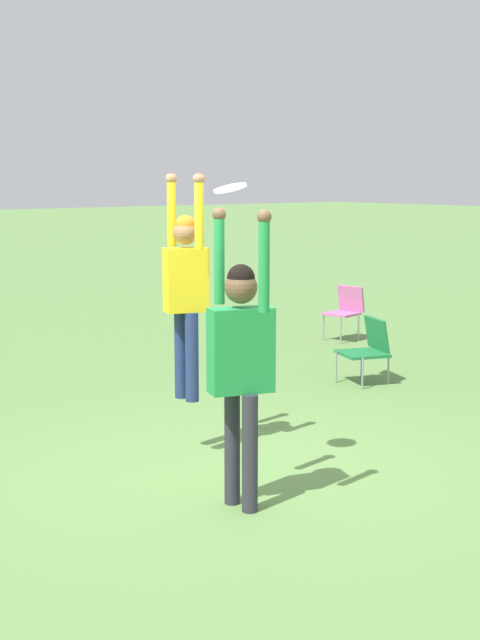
{
  "coord_description": "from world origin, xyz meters",
  "views": [
    {
      "loc": [
        5.75,
        -4.44,
        2.47
      ],
      "look_at": [
        0.02,
        0.09,
        1.3
      ],
      "focal_mm": 50.0,
      "sensor_mm": 36.0,
      "label": 1
    }
  ],
  "objects_px": {
    "person_jumping": "(186,282)",
    "person_defending": "(241,351)",
    "frisbee": "(230,188)",
    "camping_chair_3": "(368,346)",
    "camping_chair_0": "(345,308)"
  },
  "relations": [
    {
      "from": "person_jumping",
      "to": "person_defending",
      "type": "distance_m",
      "value": 1.47
    },
    {
      "from": "person_jumping",
      "to": "camping_chair_0",
      "type": "bearing_deg",
      "value": 49.95
    },
    {
      "from": "frisbee",
      "to": "camping_chair_0",
      "type": "height_order",
      "value": "frisbee"
    },
    {
      "from": "camping_chair_0",
      "to": "person_jumping",
      "type": "bearing_deg",
      "value": 110.27
    },
    {
      "from": "person_jumping",
      "to": "camping_chair_3",
      "type": "xyz_separation_m",
      "value": [
        -0.95,
        3.34,
        -1.11
      ]
    },
    {
      "from": "person_defending",
      "to": "frisbee",
      "type": "height_order",
      "value": "frisbee"
    },
    {
      "from": "person_jumping",
      "to": "person_defending",
      "type": "relative_size",
      "value": 0.89
    },
    {
      "from": "frisbee",
      "to": "camping_chair_3",
      "type": "relative_size",
      "value": 0.34
    },
    {
      "from": "camping_chair_0",
      "to": "camping_chair_3",
      "type": "height_order",
      "value": "camping_chair_0"
    },
    {
      "from": "person_jumping",
      "to": "camping_chair_3",
      "type": "relative_size",
      "value": 2.58
    },
    {
      "from": "person_jumping",
      "to": "frisbee",
      "type": "xyz_separation_m",
      "value": [
        0.88,
        -0.18,
        0.83
      ]
    },
    {
      "from": "frisbee",
      "to": "camping_chair_3",
      "type": "xyz_separation_m",
      "value": [
        -1.83,
        3.52,
        -1.94
      ]
    },
    {
      "from": "person_jumping",
      "to": "frisbee",
      "type": "relative_size",
      "value": 7.62
    },
    {
      "from": "person_defending",
      "to": "camping_chair_3",
      "type": "bearing_deg",
      "value": -130.2
    },
    {
      "from": "person_jumping",
      "to": "camping_chair_0",
      "type": "xyz_separation_m",
      "value": [
        -3.15,
        5.15,
        -1.06
      ]
    }
  ]
}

